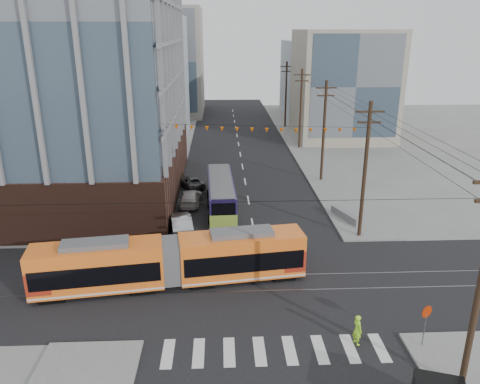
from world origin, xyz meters
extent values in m
plane|color=slate|center=(0.00, 0.00, 0.00)|extent=(160.00, 160.00, 0.00)
cube|color=#381E16|center=(-22.00, 23.00, 14.30)|extent=(30.00, 25.00, 28.60)
cube|color=#8C99A5|center=(-17.00, 52.00, 9.00)|extent=(18.00, 16.00, 18.00)
cube|color=gray|center=(16.00, 48.00, 8.00)|extent=(14.00, 14.00, 16.00)
cube|color=gray|center=(-14.00, 72.00, 10.00)|extent=(16.00, 18.00, 20.00)
cube|color=#8C99A5|center=(18.00, 68.00, 7.00)|extent=(16.00, 16.00, 14.00)
cylinder|color=black|center=(8.50, -6.00, 5.50)|extent=(0.30, 0.30, 11.00)
cylinder|color=black|center=(8.50, 56.00, 5.50)|extent=(0.30, 0.30, 11.00)
imported|color=#9E9FA1|center=(-6.07, 12.62, 0.78)|extent=(2.42, 4.92, 1.55)
imported|color=beige|center=(-5.63, 19.11, 0.68)|extent=(2.18, 4.78, 1.36)
imported|color=#4C4F51|center=(-5.91, 24.39, 0.59)|extent=(3.53, 4.65, 1.17)
imported|color=#AAFF2A|center=(4.45, -2.59, 0.88)|extent=(0.61, 0.74, 1.75)
cube|color=gray|center=(8.30, 14.49, 0.39)|extent=(2.15, 3.98, 0.78)
camera|label=1|loc=(-2.72, -23.37, 16.00)|focal=35.00mm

